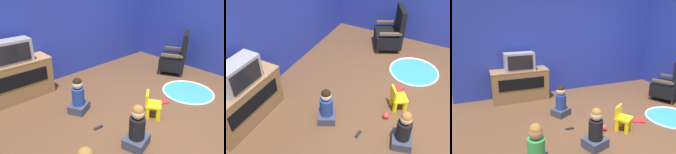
{
  "view_description": "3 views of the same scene",
  "coord_description": "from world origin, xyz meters",
  "views": [
    {
      "loc": [
        -2.66,
        -1.82,
        2.12
      ],
      "look_at": [
        -0.51,
        0.52,
        0.64
      ],
      "focal_mm": 35.0,
      "sensor_mm": 36.0,
      "label": 1
    },
    {
      "loc": [
        -3.5,
        -0.66,
        3.2
      ],
      "look_at": [
        -0.53,
        0.9,
        0.6
      ],
      "focal_mm": 42.0,
      "sensor_mm": 36.0,
      "label": 2
    },
    {
      "loc": [
        -2.36,
        -2.87,
        1.95
      ],
      "look_at": [
        -0.87,
        0.87,
        0.8
      ],
      "focal_mm": 35.0,
      "sensor_mm": 36.0,
      "label": 3
    }
  ],
  "objects": [
    {
      "name": "tv_cabinet",
      "position": [
        -1.51,
        2.05,
        0.38
      ],
      "size": [
        1.31,
        0.48,
        0.73
      ],
      "color": "brown",
      "rests_on": "ground_plane"
    },
    {
      "name": "yellow_kid_chair",
      "position": [
        -0.12,
        -0.03,
        0.18
      ],
      "size": [
        0.36,
        0.35,
        0.43
      ],
      "rotation": [
        0.0,
        0.0,
        0.6
      ],
      "color": "yellow",
      "rests_on": "ground_plane"
    },
    {
      "name": "child_watching_right",
      "position": [
        -0.93,
        0.9,
        0.27
      ],
      "size": [
        0.41,
        0.39,
        0.62
      ],
      "rotation": [
        0.0,
        0.0,
        0.48
      ],
      "color": "#33384C",
      "rests_on": "ground_plane"
    },
    {
      "name": "book",
      "position": [
        0.35,
        0.1,
        0.01
      ],
      "size": [
        0.28,
        0.24,
        0.02
      ],
      "rotation": [
        0.0,
        0.0,
        2.73
      ],
      "color": "#B22323",
      "rests_on": "ground_plane"
    },
    {
      "name": "toy_ball",
      "position": [
        -0.45,
        0.05,
        0.05
      ],
      "size": [
        0.11,
        0.11,
        0.11
      ],
      "color": "red",
      "rests_on": "ground_plane"
    },
    {
      "name": "wall_back",
      "position": [
        -0.27,
        2.37,
        1.44
      ],
      "size": [
        5.47,
        0.12,
        2.88
      ],
      "color": "#23339E",
      "rests_on": "ground_plane"
    },
    {
      "name": "child_watching_left",
      "position": [
        -1.8,
        -0.52,
        0.29
      ],
      "size": [
        0.37,
        0.34,
        0.67
      ],
      "rotation": [
        0.0,
        0.0,
        -0.11
      ],
      "color": "#33384C",
      "rests_on": "ground_plane"
    },
    {
      "name": "remote_control",
      "position": [
        -0.99,
        0.31,
        0.01
      ],
      "size": [
        0.15,
        0.06,
        0.02
      ],
      "rotation": [
        0.0,
        0.0,
        3.05
      ],
      "color": "black",
      "rests_on": "ground_plane"
    },
    {
      "name": "play_mat",
      "position": [
        1.05,
        -0.03,
        0.01
      ],
      "size": [
        1.0,
        1.0,
        0.04
      ],
      "color": "teal",
      "rests_on": "ground_plane"
    },
    {
      "name": "television",
      "position": [
        -1.51,
        2.01,
        0.93
      ],
      "size": [
        0.67,
        0.32,
        0.41
      ],
      "color": "#939399",
      "rests_on": "tv_cabinet"
    },
    {
      "name": "child_watching_center",
      "position": [
        -0.84,
        -0.33,
        0.28
      ],
      "size": [
        0.39,
        0.37,
        0.64
      ],
      "rotation": [
        0.0,
        0.0,
        0.28
      ],
      "color": "#33384C",
      "rests_on": "ground_plane"
    },
    {
      "name": "ground_plane",
      "position": [
        0.0,
        0.0,
        0.0
      ],
      "size": [
        30.0,
        30.0,
        0.0
      ],
      "primitive_type": "plane",
      "color": "brown"
    },
    {
      "name": "black_armchair",
      "position": [
        1.74,
        0.75,
        0.36
      ],
      "size": [
        0.84,
        0.8,
        0.97
      ],
      "rotation": [
        0.0,
        0.0,
        3.61
      ],
      "color": "brown",
      "rests_on": "ground_plane"
    }
  ]
}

